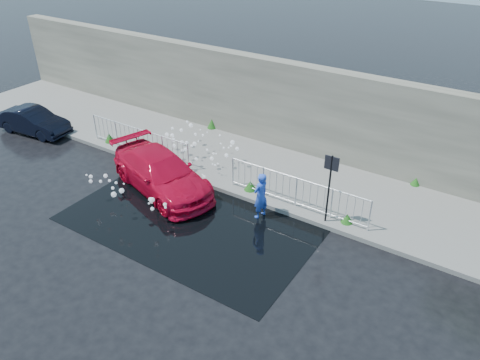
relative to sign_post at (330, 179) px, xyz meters
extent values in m
plane|color=black|center=(-4.20, -3.10, -1.72)|extent=(90.00, 90.00, 0.00)
cube|color=gray|center=(-4.20, 1.90, -1.65)|extent=(30.00, 4.00, 0.15)
cube|color=gray|center=(-4.20, -0.10, -1.64)|extent=(30.00, 0.25, 0.16)
cube|color=#58564A|center=(-4.20, 4.10, 0.18)|extent=(30.00, 0.60, 3.50)
cube|color=black|center=(-3.70, -2.10, -1.72)|extent=(8.00, 5.00, 0.01)
cylinder|color=black|center=(0.00, 0.00, -0.47)|extent=(0.06, 0.06, 2.50)
cube|color=black|center=(0.00, 0.00, 0.53)|extent=(0.45, 0.04, 0.45)
cylinder|color=silver|center=(-10.70, 0.25, -1.02)|extent=(0.05, 0.05, 1.10)
cylinder|color=silver|center=(-5.70, 0.25, -1.02)|extent=(0.05, 0.05, 1.10)
cylinder|color=silver|center=(-8.20, 0.25, -0.50)|extent=(5.00, 0.04, 0.04)
cylinder|color=silver|center=(-8.20, 0.25, -1.45)|extent=(5.00, 0.04, 0.04)
cylinder|color=silver|center=(-3.70, 0.25, -1.02)|extent=(0.05, 0.05, 1.10)
cylinder|color=silver|center=(1.30, 0.25, -1.02)|extent=(0.05, 0.05, 1.10)
cylinder|color=silver|center=(-1.20, 0.25, -0.50)|extent=(5.00, 0.04, 0.04)
cylinder|color=silver|center=(-1.20, 0.25, -1.45)|extent=(5.00, 0.04, 0.04)
cone|color=#174311|center=(-10.00, 0.30, -1.37)|extent=(0.40, 0.40, 0.40)
cone|color=#174311|center=(-6.20, 0.30, -1.44)|extent=(0.36, 0.36, 0.26)
cone|color=#174311|center=(-3.00, 0.30, -1.40)|extent=(0.44, 0.44, 0.35)
cone|color=#174311|center=(0.60, 0.30, -1.42)|extent=(0.38, 0.38, 0.32)
cone|color=#174311|center=(-7.20, 3.80, -1.36)|extent=(0.42, 0.42, 0.42)
cone|color=#174311|center=(1.80, 3.80, -1.43)|extent=(0.34, 0.34, 0.28)
sphere|color=white|center=(-4.77, 0.50, -1.17)|extent=(0.06, 0.06, 0.06)
sphere|color=white|center=(-5.58, 0.19, -1.25)|extent=(0.14, 0.14, 0.14)
sphere|color=white|center=(-6.50, 0.14, -1.32)|extent=(0.16, 0.16, 0.16)
sphere|color=white|center=(-4.61, 1.48, -0.79)|extent=(0.09, 0.09, 0.09)
sphere|color=white|center=(-7.09, 1.09, -0.98)|extent=(0.06, 0.06, 0.06)
sphere|color=white|center=(-4.98, 0.74, -1.10)|extent=(0.15, 0.15, 0.15)
sphere|color=white|center=(-5.45, 1.95, -0.75)|extent=(0.08, 0.08, 0.08)
sphere|color=white|center=(-5.25, 0.82, -0.85)|extent=(0.10, 0.10, 0.10)
sphere|color=white|center=(-6.19, 0.52, -1.02)|extent=(0.12, 0.12, 0.12)
sphere|color=white|center=(-6.48, 2.03, -0.80)|extent=(0.07, 0.07, 0.07)
sphere|color=white|center=(-4.27, 1.39, -0.77)|extent=(0.15, 0.15, 0.15)
sphere|color=white|center=(-6.76, -0.17, -1.47)|extent=(0.10, 0.10, 0.10)
sphere|color=white|center=(-6.64, 1.01, -0.99)|extent=(0.17, 0.17, 0.17)
sphere|color=white|center=(-6.64, 0.54, -0.95)|extent=(0.15, 0.15, 0.15)
sphere|color=white|center=(-6.00, 1.27, -0.88)|extent=(0.07, 0.07, 0.07)
sphere|color=white|center=(-5.60, 0.58, -1.23)|extent=(0.13, 0.13, 0.13)
sphere|color=white|center=(-6.08, 0.99, -0.98)|extent=(0.07, 0.07, 0.07)
sphere|color=white|center=(-5.04, 1.42, -0.79)|extent=(0.08, 0.08, 0.08)
sphere|color=white|center=(-4.68, 1.69, -0.75)|extent=(0.18, 0.18, 0.18)
sphere|color=white|center=(-4.49, 0.44, -1.04)|extent=(0.06, 0.06, 0.06)
sphere|color=white|center=(-4.99, 0.87, -0.96)|extent=(0.09, 0.09, 0.09)
sphere|color=white|center=(-7.47, 1.46, -0.76)|extent=(0.12, 0.12, 0.12)
sphere|color=white|center=(-7.05, 0.98, -0.99)|extent=(0.16, 0.16, 0.16)
sphere|color=white|center=(-7.23, 2.14, -0.67)|extent=(0.11, 0.11, 0.11)
sphere|color=white|center=(-4.55, 1.09, -1.00)|extent=(0.16, 0.16, 0.16)
sphere|color=white|center=(-4.61, 0.44, -1.13)|extent=(0.08, 0.08, 0.08)
sphere|color=white|center=(-6.95, 0.12, -1.35)|extent=(0.09, 0.09, 0.09)
sphere|color=white|center=(-6.12, 1.72, -0.83)|extent=(0.10, 0.10, 0.10)
sphere|color=white|center=(-6.35, 0.98, -0.91)|extent=(0.13, 0.13, 0.13)
sphere|color=white|center=(-4.72, 1.48, -0.90)|extent=(0.07, 0.07, 0.07)
sphere|color=white|center=(-4.75, -0.07, -1.43)|extent=(0.13, 0.13, 0.13)
sphere|color=white|center=(-7.15, 0.16, -1.36)|extent=(0.14, 0.14, 0.14)
sphere|color=white|center=(-7.16, 1.08, -0.85)|extent=(0.16, 0.16, 0.16)
sphere|color=white|center=(-4.88, 0.89, -0.94)|extent=(0.06, 0.06, 0.06)
sphere|color=white|center=(-7.08, 1.55, -0.78)|extent=(0.14, 0.14, 0.14)
sphere|color=white|center=(-4.85, 1.35, -0.89)|extent=(0.09, 0.09, 0.09)
sphere|color=white|center=(-6.08, 1.12, -0.94)|extent=(0.17, 0.17, 0.17)
sphere|color=white|center=(-7.42, 1.05, -0.88)|extent=(0.17, 0.17, 0.17)
sphere|color=white|center=(-6.01, 0.84, -0.90)|extent=(0.10, 0.10, 0.10)
sphere|color=white|center=(-6.44, 0.93, -0.97)|extent=(0.06, 0.06, 0.06)
sphere|color=white|center=(-6.25, 1.42, -0.70)|extent=(0.11, 0.11, 0.11)
sphere|color=white|center=(-6.23, 0.75, -1.07)|extent=(0.15, 0.15, 0.15)
sphere|color=white|center=(-6.02, 1.89, -0.74)|extent=(0.06, 0.06, 0.06)
sphere|color=white|center=(-7.29, 0.58, -1.21)|extent=(0.16, 0.16, 0.16)
sphere|color=white|center=(-6.86, 1.91, -0.65)|extent=(0.17, 0.17, 0.17)
sphere|color=white|center=(-4.85, -0.03, -1.40)|extent=(0.06, 0.06, 0.06)
sphere|color=white|center=(-5.58, -3.24, -0.63)|extent=(0.17, 0.17, 0.17)
sphere|color=white|center=(-7.24, -3.04, -0.75)|extent=(0.13, 0.13, 0.13)
sphere|color=white|center=(-6.69, -3.10, -0.72)|extent=(0.11, 0.11, 0.11)
sphere|color=white|center=(-4.09, -2.07, -1.43)|extent=(0.10, 0.10, 0.10)
sphere|color=white|center=(-5.50, -1.95, -1.40)|extent=(0.10, 0.10, 0.10)
sphere|color=white|center=(-7.08, -2.56, -0.91)|extent=(0.14, 0.14, 0.14)
sphere|color=white|center=(-4.25, -3.31, -0.79)|extent=(0.11, 0.11, 0.11)
sphere|color=white|center=(-6.62, -2.21, -1.25)|extent=(0.07, 0.07, 0.07)
sphere|color=white|center=(-7.22, -3.09, -0.90)|extent=(0.13, 0.13, 0.13)
sphere|color=white|center=(-4.90, -2.28, -1.44)|extent=(0.09, 0.09, 0.09)
sphere|color=white|center=(-5.37, -2.21, -1.54)|extent=(0.16, 0.16, 0.16)
sphere|color=white|center=(-4.74, -2.95, -0.97)|extent=(0.06, 0.06, 0.06)
sphere|color=white|center=(-5.76, -3.42, -0.74)|extent=(0.18, 0.18, 0.18)
sphere|color=white|center=(-6.85, -2.61, -1.00)|extent=(0.10, 0.10, 0.10)
sphere|color=white|center=(-4.68, -2.92, -0.81)|extent=(0.14, 0.14, 0.14)
sphere|color=white|center=(-4.25, -2.74, -1.06)|extent=(0.09, 0.09, 0.09)
sphere|color=white|center=(-4.36, -2.64, -1.05)|extent=(0.12, 0.12, 0.12)
sphere|color=white|center=(-4.41, -2.05, -1.40)|extent=(0.08, 0.08, 0.08)
sphere|color=white|center=(-6.00, -3.22, -0.69)|extent=(0.11, 0.11, 0.11)
sphere|color=white|center=(-4.52, -3.01, -0.70)|extent=(0.08, 0.08, 0.08)
sphere|color=white|center=(-4.78, -1.92, -1.44)|extent=(0.17, 0.17, 0.17)
sphere|color=white|center=(-6.60, -2.56, -1.03)|extent=(0.10, 0.10, 0.10)
sphere|color=white|center=(-7.21, -3.21, -0.59)|extent=(0.06, 0.06, 0.06)
sphere|color=white|center=(-4.65, -2.88, -0.84)|extent=(0.16, 0.16, 0.16)
imported|color=red|center=(-5.77, -1.18, -1.04)|extent=(5.05, 3.26, 1.36)
imported|color=black|center=(-13.70, -0.64, -1.16)|extent=(3.54, 1.60, 1.13)
imported|color=blue|center=(-1.98, -0.73, -0.92)|extent=(0.50, 0.66, 1.61)
camera|label=1|loc=(4.30, -11.64, 7.21)|focal=35.00mm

